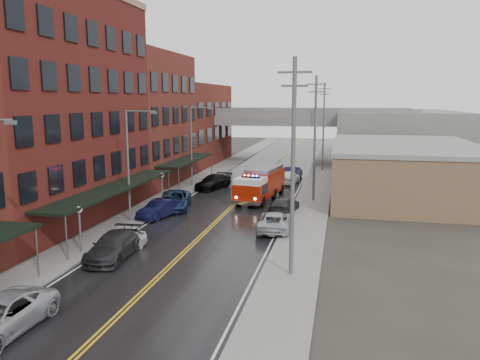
# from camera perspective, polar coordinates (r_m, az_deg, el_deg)

# --- Properties ---
(road) EXTENTS (11.00, 160.00, 0.02)m
(road) POSITION_cam_1_polar(r_m,az_deg,el_deg) (42.30, -1.32, -3.59)
(road) COLOR black
(road) RESTS_ON ground
(sidewalk_left) EXTENTS (3.00, 160.00, 0.15)m
(sidewalk_left) POSITION_cam_1_polar(r_m,az_deg,el_deg) (44.53, -10.50, -2.98)
(sidewalk_left) COLOR slate
(sidewalk_left) RESTS_ON ground
(sidewalk_right) EXTENTS (3.00, 160.00, 0.15)m
(sidewalk_right) POSITION_cam_1_polar(r_m,az_deg,el_deg) (41.22, 8.62, -3.96)
(sidewalk_right) COLOR slate
(sidewalk_right) RESTS_ON ground
(curb_left) EXTENTS (0.30, 160.00, 0.15)m
(curb_left) POSITION_cam_1_polar(r_m,az_deg,el_deg) (43.93, -8.51, -3.10)
(curb_left) COLOR gray
(curb_left) RESTS_ON ground
(curb_right) EXTENTS (0.30, 160.00, 0.15)m
(curb_right) POSITION_cam_1_polar(r_m,az_deg,el_deg) (41.35, 6.33, -3.87)
(curb_right) COLOR gray
(curb_right) RESTS_ON ground
(brick_building_b) EXTENTS (9.00, 20.00, 18.00)m
(brick_building_b) POSITION_cam_1_polar(r_m,az_deg,el_deg) (40.24, -22.82, 7.90)
(brick_building_b) COLOR #521B15
(brick_building_b) RESTS_ON ground
(brick_building_c) EXTENTS (9.00, 15.00, 15.00)m
(brick_building_c) POSITION_cam_1_polar(r_m,az_deg,el_deg) (55.54, -12.28, 7.20)
(brick_building_c) COLOR maroon
(brick_building_c) RESTS_ON ground
(brick_building_far) EXTENTS (9.00, 20.00, 12.00)m
(brick_building_far) POSITION_cam_1_polar(r_m,az_deg,el_deg) (71.88, -6.42, 6.71)
(brick_building_far) COLOR maroon
(brick_building_far) RESTS_ON ground
(tan_building) EXTENTS (14.00, 22.00, 5.00)m
(tan_building) POSITION_cam_1_polar(r_m,az_deg,el_deg) (50.90, 19.27, 1.00)
(tan_building) COLOR brown
(tan_building) RESTS_ON ground
(right_far_block) EXTENTS (18.00, 30.00, 8.00)m
(right_far_block) POSITION_cam_1_polar(r_m,az_deg,el_deg) (80.61, 18.27, 5.18)
(right_far_block) COLOR slate
(right_far_block) RESTS_ON ground
(awning_1) EXTENTS (2.60, 18.00, 3.09)m
(awning_1) POSITION_cam_1_polar(r_m,az_deg,el_deg) (37.83, -14.99, -0.91)
(awning_1) COLOR black
(awning_1) RESTS_ON ground
(awning_2) EXTENTS (2.60, 13.00, 3.09)m
(awning_2) POSITION_cam_1_polar(r_m,az_deg,el_deg) (53.77, -6.46, 2.46)
(awning_2) COLOR black
(awning_2) RESTS_ON ground
(globe_lamp_1) EXTENTS (0.44, 0.44, 3.12)m
(globe_lamp_1) POSITION_cam_1_polar(r_m,az_deg,el_deg) (31.49, -18.99, -4.50)
(globe_lamp_1) COLOR #59595B
(globe_lamp_1) RESTS_ON ground
(globe_lamp_2) EXTENTS (0.44, 0.44, 3.12)m
(globe_lamp_2) POSITION_cam_1_polar(r_m,az_deg,el_deg) (43.76, -9.50, -0.19)
(globe_lamp_2) COLOR #59595B
(globe_lamp_2) RESTS_ON ground
(street_lamp_1) EXTENTS (2.64, 0.22, 9.00)m
(street_lamp_1) POSITION_cam_1_polar(r_m,az_deg,el_deg) (37.96, -13.18, 2.56)
(street_lamp_1) COLOR #59595B
(street_lamp_1) RESTS_ON ground
(street_lamp_2) EXTENTS (2.64, 0.22, 9.00)m
(street_lamp_2) POSITION_cam_1_polar(r_m,az_deg,el_deg) (52.77, -5.71, 4.73)
(street_lamp_2) COLOR #59595B
(street_lamp_2) RESTS_ON ground
(utility_pole_0) EXTENTS (1.80, 0.24, 12.00)m
(utility_pole_0) POSITION_cam_1_polar(r_m,az_deg,el_deg) (25.35, 6.47, 1.81)
(utility_pole_0) COLOR #59595B
(utility_pole_0) RESTS_ON ground
(utility_pole_1) EXTENTS (1.80, 0.24, 12.00)m
(utility_pole_1) POSITION_cam_1_polar(r_m,az_deg,el_deg) (45.19, 9.12, 5.24)
(utility_pole_1) COLOR #59595B
(utility_pole_1) RESTS_ON ground
(utility_pole_2) EXTENTS (1.80, 0.24, 12.00)m
(utility_pole_2) POSITION_cam_1_polar(r_m,az_deg,el_deg) (65.12, 10.16, 6.57)
(utility_pole_2) COLOR #59595B
(utility_pole_2) RESTS_ON ground
(overpass) EXTENTS (40.00, 10.00, 7.50)m
(overpass) POSITION_cam_1_polar(r_m,az_deg,el_deg) (72.74, 4.66, 6.76)
(overpass) COLOR slate
(overpass) RESTS_ON ground
(fire_truck) EXTENTS (4.35, 8.79, 3.10)m
(fire_truck) POSITION_cam_1_polar(r_m,az_deg,el_deg) (45.94, 2.47, -0.39)
(fire_truck) COLOR #981907
(fire_truck) RESTS_ON ground
(parked_car_left_3) EXTENTS (2.56, 5.53, 1.57)m
(parked_car_left_3) POSITION_cam_1_polar(r_m,az_deg,el_deg) (30.47, -15.17, -7.77)
(parked_car_left_3) COLOR #262528
(parked_car_left_3) RESTS_ON ground
(parked_car_left_4) EXTENTS (2.57, 4.27, 1.36)m
(parked_car_left_4) POSITION_cam_1_polar(r_m,az_deg,el_deg) (31.47, -14.37, -7.36)
(parked_car_left_4) COLOR silver
(parked_car_left_4) RESTS_ON ground
(parked_car_left_5) EXTENTS (2.74, 4.81, 1.50)m
(parked_car_left_5) POSITION_cam_1_polar(r_m,az_deg,el_deg) (39.81, -9.75, -3.49)
(parked_car_left_5) COLOR black
(parked_car_left_5) RESTS_ON ground
(parked_car_left_6) EXTENTS (3.92, 6.23, 1.60)m
(parked_car_left_6) POSITION_cam_1_polar(r_m,az_deg,el_deg) (42.83, -8.01, -2.43)
(parked_car_left_6) COLOR navy
(parked_car_left_6) RESTS_ON ground
(parked_car_left_7) EXTENTS (3.59, 5.74, 1.55)m
(parked_car_left_7) POSITION_cam_1_polar(r_m,az_deg,el_deg) (51.88, -3.30, -0.24)
(parked_car_left_7) COLOR black
(parked_car_left_7) RESTS_ON ground
(parked_car_right_0) EXTENTS (2.73, 5.35, 1.45)m
(parked_car_right_0) POSITION_cam_1_polar(r_m,az_deg,el_deg) (35.49, 4.25, -5.04)
(parked_car_right_0) COLOR #A9ACB1
(parked_car_right_0) RESTS_ON ground
(parked_car_right_1) EXTENTS (2.48, 5.02, 1.40)m
(parked_car_right_1) POSITION_cam_1_polar(r_m,az_deg,el_deg) (41.08, 5.42, -3.04)
(parked_car_right_1) COLOR #28282B
(parked_car_right_1) RESTS_ON ground
(parked_car_right_2) EXTENTS (2.38, 4.86, 1.59)m
(parked_car_right_2) POSITION_cam_1_polar(r_m,az_deg,el_deg) (55.19, 6.04, 0.36)
(parked_car_right_2) COLOR white
(parked_car_right_2) RESTS_ON ground
(parked_car_right_3) EXTENTS (2.11, 4.79, 1.53)m
(parked_car_right_3) POSITION_cam_1_polar(r_m,az_deg,el_deg) (58.85, 6.46, 0.91)
(parked_car_right_3) COLOR black
(parked_car_right_3) RESTS_ON ground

